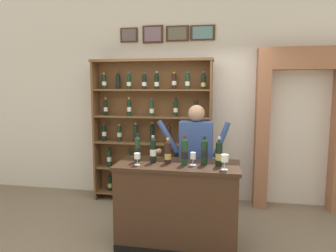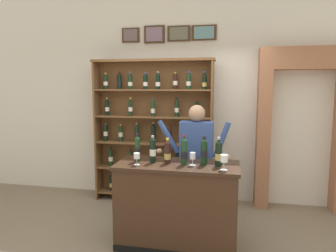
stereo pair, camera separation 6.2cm
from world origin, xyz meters
TOP-DOWN VIEW (x-y plane):
  - ground_plane at (0.00, 0.00)m, footprint 14.00×14.00m
  - back_wall at (-0.00, 1.67)m, footprint 12.00×0.19m
  - wine_shelf at (-0.52, 1.34)m, footprint 1.94×0.30m
  - archway_doorway at (1.75, 1.53)m, footprint 1.31×0.45m
  - tasting_counter at (0.10, -0.00)m, footprint 1.41×0.64m
  - shopkeeper at (0.26, 0.56)m, footprint 0.99×0.22m
  - tasting_bottle_bianco at (-0.38, 0.03)m, footprint 0.07×0.07m
  - tasting_bottle_prosecco at (-0.19, 0.01)m, footprint 0.07×0.07m
  - tasting_bottle_grappa at (-0.01, -0.00)m, footprint 0.08×0.08m
  - tasting_bottle_riserva at (0.19, -0.02)m, footprint 0.07×0.07m
  - tasting_bottle_super_tuscan at (0.41, 0.02)m, footprint 0.08×0.08m
  - tasting_bottle_vin_santo at (0.57, -0.02)m, footprint 0.08×0.08m
  - wine_glass_spare at (0.64, -0.18)m, footprint 0.08×0.08m
  - wine_glass_right at (0.28, -0.05)m, footprint 0.07×0.07m
  - wine_glass_left at (-0.34, -0.15)m, footprint 0.07×0.07m

SIDE VIEW (x-z plane):
  - ground_plane at x=0.00m, z-range -0.02..0.00m
  - tasting_counter at x=0.10m, z-range 0.00..0.98m
  - shopkeeper at x=0.26m, z-range 0.20..1.83m
  - wine_glass_left at x=-0.34m, z-range 1.01..1.15m
  - wine_glass_right at x=0.28m, z-range 1.01..1.16m
  - wine_glass_spare at x=0.64m, z-range 1.02..1.19m
  - tasting_bottle_grappa at x=-0.01m, z-range 0.97..1.27m
  - tasting_bottle_vin_santo at x=0.57m, z-range 0.97..1.30m
  - tasting_bottle_prosecco at x=-0.19m, z-range 0.98..1.29m
  - tasting_bottle_riserva at x=0.19m, z-range 0.97..1.31m
  - tasting_bottle_bianco at x=-0.38m, z-range 0.97..1.31m
  - tasting_bottle_super_tuscan at x=0.41m, z-range 0.98..1.30m
  - wine_shelf at x=-0.52m, z-range 0.06..2.35m
  - archway_doorway at x=1.75m, z-range 0.14..2.58m
  - back_wall at x=0.00m, z-range 0.00..3.54m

